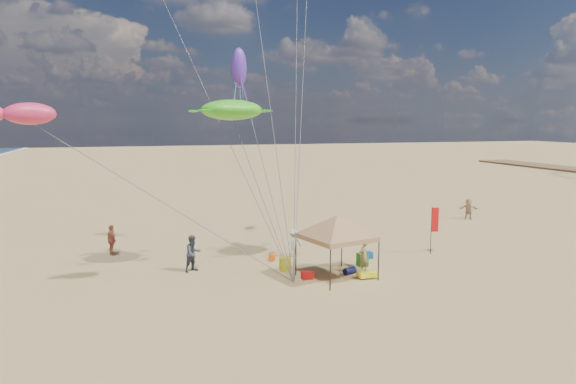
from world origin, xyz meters
name	(u,v)px	position (x,y,z in m)	size (l,w,h in m)	color
ground	(307,285)	(0.00, 0.00, 0.00)	(280.00, 280.00, 0.00)	tan
canopy_tent	(337,218)	(1.75, 0.67, 2.98)	(5.62, 5.62, 3.58)	black
feather_flag	(434,222)	(8.78, 3.15, 1.87)	(0.42, 0.12, 2.78)	black
cooler_red	(307,275)	(0.31, 0.85, 0.19)	(0.54, 0.38, 0.38)	red
cooler_blue	(367,255)	(4.76, 3.43, 0.19)	(0.54, 0.38, 0.38)	#123D94
bag_navy	(349,271)	(2.59, 0.95, 0.18)	(0.36, 0.36, 0.60)	#0E113E
bag_orange	(272,257)	(-0.40, 4.65, 0.18)	(0.36, 0.36, 0.60)	#F55A0D
chair_green	(362,260)	(3.85, 2.14, 0.35)	(0.50, 0.50, 0.70)	#257E16
chair_yellow	(285,264)	(-0.31, 2.47, 0.35)	(0.50, 0.50, 0.70)	#D1CC17
crate_grey	(366,276)	(3.07, 0.11, 0.14)	(0.34, 0.30, 0.28)	gray
beach_cart	(367,274)	(3.13, 0.09, 0.20)	(0.90, 0.50, 0.24)	yellow
person_near_a	(364,256)	(3.42, 1.11, 0.83)	(0.61, 0.40, 1.66)	#A08A5B
person_near_b	(193,253)	(-4.80, 3.79, 0.94)	(0.91, 0.71, 1.88)	#363D4A
person_near_c	(293,243)	(0.95, 5.05, 0.80)	(1.03, 0.59, 1.59)	beige
person_far_a	(112,240)	(-8.83, 8.38, 0.89)	(1.05, 0.44, 1.79)	#A5593F
person_far_c	(469,209)	(17.46, 11.79, 0.81)	(1.50, 0.48, 1.62)	tan
turtle_kite	(232,110)	(-2.72, 3.78, 8.16)	(3.08, 2.47, 1.03)	#43CC23
fish_kite	(30,114)	(-11.53, 1.27, 7.91)	(2.03, 1.02, 0.90)	#E92F5E
squid_kite	(239,68)	(-1.23, 8.84, 10.75)	(0.91, 0.91, 2.36)	#5D30B5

